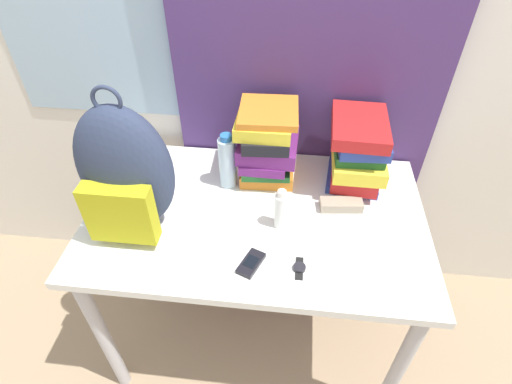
# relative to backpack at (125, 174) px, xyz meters

# --- Properties ---
(wall_back) EXTENTS (6.00, 0.06, 2.50)m
(wall_back) POSITION_rel_backpack_xyz_m (0.39, 0.55, 0.26)
(wall_back) COLOR silver
(wall_back) RESTS_ON ground_plane
(curtain_blue) EXTENTS (1.01, 0.04, 2.50)m
(curtain_blue) POSITION_rel_backpack_xyz_m (0.55, 0.49, 0.26)
(curtain_blue) COLOR #4C336B
(curtain_blue) RESTS_ON ground_plane
(desk) EXTENTS (1.19, 0.74, 0.78)m
(desk) POSITION_rel_backpack_xyz_m (0.40, 0.09, -0.32)
(desk) COLOR silver
(desk) RESTS_ON ground_plane
(backpack) EXTENTS (0.31, 0.22, 0.51)m
(backpack) POSITION_rel_backpack_xyz_m (0.00, 0.00, 0.00)
(backpack) COLOR #2D3851
(backpack) RESTS_ON desk
(book_stack_left) EXTENTS (0.23, 0.26, 0.29)m
(book_stack_left) POSITION_rel_backpack_xyz_m (0.41, 0.31, -0.07)
(book_stack_left) COLOR orange
(book_stack_left) RESTS_ON desk
(book_stack_center) EXTENTS (0.22, 0.28, 0.27)m
(book_stack_center) POSITION_rel_backpack_xyz_m (0.75, 0.31, -0.08)
(book_stack_center) COLOR navy
(book_stack_center) RESTS_ON desk
(water_bottle) EXTENTS (0.06, 0.06, 0.22)m
(water_bottle) POSITION_rel_backpack_xyz_m (0.28, 0.24, -0.11)
(water_bottle) COLOR silver
(water_bottle) RESTS_ON desk
(sports_bottle) EXTENTS (0.07, 0.07, 0.23)m
(sports_bottle) POSITION_rel_backpack_xyz_m (0.37, 0.27, -0.11)
(sports_bottle) COLOR white
(sports_bottle) RESTS_ON desk
(sunscreen_bottle) EXTENTS (0.04, 0.04, 0.16)m
(sunscreen_bottle) POSITION_rel_backpack_xyz_m (0.49, 0.04, -0.15)
(sunscreen_bottle) COLOR white
(sunscreen_bottle) RESTS_ON desk
(cell_phone) EXTENTS (0.09, 0.12, 0.02)m
(cell_phone) POSITION_rel_backpack_xyz_m (0.41, -0.14, -0.21)
(cell_phone) COLOR black
(cell_phone) RESTS_ON desk
(sunglasses_case) EXTENTS (0.16, 0.07, 0.04)m
(sunglasses_case) POSITION_rel_backpack_xyz_m (0.70, 0.15, -0.20)
(sunglasses_case) COLOR gray
(sunglasses_case) RESTS_ON desk
(wristwatch) EXTENTS (0.04, 0.09, 0.01)m
(wristwatch) POSITION_rel_backpack_xyz_m (0.56, -0.14, -0.21)
(wristwatch) COLOR black
(wristwatch) RESTS_ON desk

